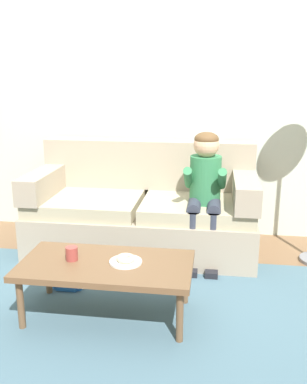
# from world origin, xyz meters

# --- Properties ---
(ground) EXTENTS (10.00, 10.00, 0.00)m
(ground) POSITION_xyz_m (0.00, 0.00, 0.00)
(ground) COLOR brown
(wall_back) EXTENTS (8.00, 0.10, 2.80)m
(wall_back) POSITION_xyz_m (0.00, 1.40, 1.40)
(wall_back) COLOR beige
(wall_back) RESTS_ON ground
(area_rug) EXTENTS (2.94, 1.74, 0.01)m
(area_rug) POSITION_xyz_m (0.00, -0.25, 0.01)
(area_rug) COLOR #476675
(area_rug) RESTS_ON ground
(couch) EXTENTS (1.98, 0.90, 0.95)m
(couch) POSITION_xyz_m (0.04, 0.85, 0.35)
(couch) COLOR tan
(couch) RESTS_ON ground
(coffee_table) EXTENTS (1.11, 0.58, 0.38)m
(coffee_table) POSITION_xyz_m (0.00, -0.33, 0.35)
(coffee_table) COLOR brown
(coffee_table) RESTS_ON ground
(person_child) EXTENTS (0.34, 0.58, 1.10)m
(person_child) POSITION_xyz_m (0.60, 0.64, 0.67)
(person_child) COLOR #337A4C
(person_child) RESTS_ON ground
(plate) EXTENTS (0.21, 0.21, 0.01)m
(plate) POSITION_xyz_m (0.13, -0.32, 0.39)
(plate) COLOR white
(plate) RESTS_ON coffee_table
(donut) EXTENTS (0.13, 0.13, 0.04)m
(donut) POSITION_xyz_m (0.13, -0.32, 0.42)
(donut) COLOR beige
(donut) RESTS_ON plate
(mug) EXTENTS (0.08, 0.08, 0.09)m
(mug) POSITION_xyz_m (-0.23, -0.32, 0.43)
(mug) COLOR #993D38
(mug) RESTS_ON coffee_table
(toy_controller) EXTENTS (0.23, 0.09, 0.05)m
(toy_controller) POSITION_xyz_m (-0.38, -0.03, 0.03)
(toy_controller) COLOR blue
(toy_controller) RESTS_ON ground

